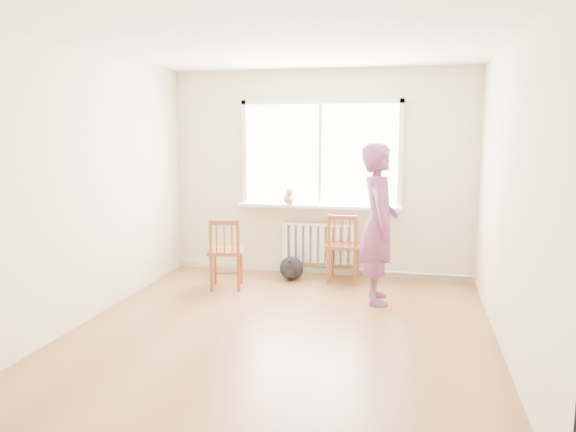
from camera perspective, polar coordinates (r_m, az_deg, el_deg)
The scene contains 13 objects.
floor at distance 5.54m, azimuth -0.62°, elevation -11.55°, with size 4.50×4.50×0.00m, color #92623C.
ceiling at distance 5.25m, azimuth -0.67°, elevation 17.27°, with size 4.50×4.50×0.00m, color white.
back_wall at distance 7.43m, azimuth 3.33°, elevation 4.33°, with size 4.00×0.01×2.70m, color beige.
window at distance 7.38m, azimuth 3.32°, elevation 6.73°, with size 2.12×0.05×1.42m.
windowsill at distance 7.36m, azimuth 3.17°, elevation 1.00°, with size 2.15×0.22×0.04m, color white.
radiator at distance 7.46m, azimuth 3.16°, elevation -2.71°, with size 1.00×0.12×0.55m.
heating_pipe at distance 7.48m, azimuth 12.71°, elevation -5.72°, with size 0.04×0.04×1.40m, color silver.
baseboard at distance 7.63m, azimuth 3.23°, elevation -5.54°, with size 4.00×0.03×0.08m, color beige.
chair_left at distance 6.84m, azimuth -6.34°, elevation -3.83°, with size 0.50×0.49×0.87m.
chair_right at distance 7.13m, azimuth 5.62°, elevation -3.25°, with size 0.44×0.42×0.88m.
person at distance 6.30m, azimuth 9.17°, elevation -0.81°, with size 0.65×0.43×1.78m, color #B23B60.
cat at distance 7.34m, azimuth 0.15°, elevation 1.95°, with size 0.22×0.37×0.25m.
backpack at distance 7.26m, azimuth 0.35°, elevation -5.33°, with size 0.31×0.23×0.31m, color black.
Camera 1 is at (1.19, -5.06, 1.93)m, focal length 35.00 mm.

